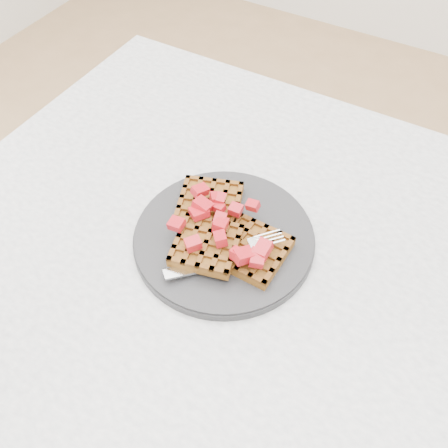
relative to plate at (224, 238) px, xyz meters
name	(u,v)px	position (x,y,z in m)	size (l,w,h in m)	color
ground	(276,445)	(0.15, 0.00, -0.76)	(4.00, 4.00, 0.00)	tan
table	(309,324)	(0.15, 0.00, -0.12)	(1.20, 0.80, 0.75)	silver
plate	(224,238)	(0.00, 0.00, 0.00)	(0.26, 0.26, 0.02)	#242426
waffles	(223,232)	(0.00, 0.00, 0.02)	(0.20, 0.18, 0.03)	brown
strawberry_pile	(224,218)	(0.00, 0.00, 0.05)	(0.15, 0.15, 0.02)	#98000B
fork	(233,258)	(0.03, -0.03, 0.02)	(0.02, 0.18, 0.02)	silver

